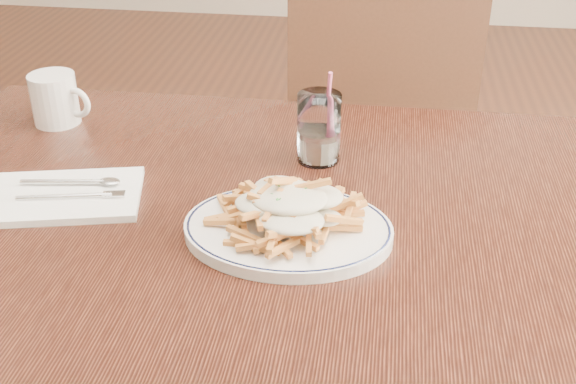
% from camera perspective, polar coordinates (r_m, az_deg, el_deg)
% --- Properties ---
extents(table, '(1.20, 0.80, 0.75)m').
position_cam_1_polar(table, '(1.11, -1.87, -4.57)').
color(table, black).
rests_on(table, ground).
extents(chair_far, '(0.46, 0.46, 0.91)m').
position_cam_1_polar(chair_far, '(1.79, 6.81, 3.72)').
color(chair_far, black).
rests_on(chair_far, ground).
extents(fries_plate, '(0.32, 0.29, 0.02)m').
position_cam_1_polar(fries_plate, '(0.99, -0.00, -2.99)').
color(fries_plate, white).
rests_on(fries_plate, table).
extents(loaded_fries, '(0.22, 0.19, 0.06)m').
position_cam_1_polar(loaded_fries, '(0.97, -0.00, -0.94)').
color(loaded_fries, '#C1803B').
rests_on(loaded_fries, fries_plate).
extents(napkin, '(0.26, 0.20, 0.01)m').
position_cam_1_polar(napkin, '(1.13, -17.36, -0.33)').
color(napkin, white).
rests_on(napkin, table).
extents(cutlery, '(0.18, 0.09, 0.01)m').
position_cam_1_polar(cutlery, '(1.13, -17.34, 0.18)').
color(cutlery, silver).
rests_on(cutlery, napkin).
extents(water_glass, '(0.07, 0.07, 0.16)m').
position_cam_1_polar(water_glass, '(1.18, 2.45, 4.75)').
color(water_glass, white).
rests_on(water_glass, table).
extents(coffee_mug, '(0.12, 0.08, 0.09)m').
position_cam_1_polar(coffee_mug, '(1.38, -17.88, 7.00)').
color(coffee_mug, white).
rests_on(coffee_mug, table).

